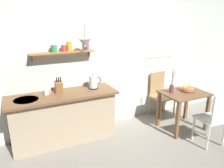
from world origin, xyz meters
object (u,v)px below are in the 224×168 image
(electric_kettle, at_px, (93,82))
(coffee_mug_by_sink, at_px, (46,92))
(fruit_bowl, at_px, (187,89))
(dining_chair_far, at_px, (160,92))
(dining_chair_near, at_px, (214,117))
(pendant_lamp, at_px, (85,43))
(knife_block, at_px, (59,87))
(dining_table, at_px, (184,99))
(twig_vase, at_px, (172,88))

(electric_kettle, xyz_separation_m, coffee_mug_by_sink, (-0.82, 0.03, -0.07))
(fruit_bowl, height_order, coffee_mug_by_sink, coffee_mug_by_sink)
(dining_chair_far, bearing_deg, electric_kettle, -177.13)
(dining_chair_near, relative_size, dining_chair_far, 0.99)
(fruit_bowl, relative_size, pendant_lamp, 0.53)
(coffee_mug_by_sink, relative_size, pendant_lamp, 0.25)
(fruit_bowl, xyz_separation_m, knife_block, (-2.32, 0.58, 0.20))
(dining_table, distance_m, coffee_mug_by_sink, 2.53)
(twig_vase, height_order, coffee_mug_by_sink, twig_vase)
(twig_vase, distance_m, coffee_mug_by_sink, 2.26)
(dining_chair_near, relative_size, knife_block, 3.44)
(dining_chair_near, height_order, coffee_mug_by_sink, coffee_mug_by_sink)
(dining_chair_far, distance_m, coffee_mug_by_sink, 2.43)
(dining_table, height_order, twig_vase, twig_vase)
(dining_chair_far, relative_size, knife_block, 3.48)
(knife_block, bearing_deg, twig_vase, -15.15)
(electric_kettle, bearing_deg, coffee_mug_by_sink, 177.75)
(knife_block, xyz_separation_m, pendant_lamp, (0.46, -0.09, 0.72))
(dining_table, xyz_separation_m, dining_chair_far, (-0.04, 0.67, -0.07))
(knife_block, distance_m, coffee_mug_by_sink, 0.22)
(dining_chair_near, height_order, fruit_bowl, dining_chair_near)
(fruit_bowl, relative_size, knife_block, 0.95)
(fruit_bowl, distance_m, electric_kettle, 1.81)
(coffee_mug_by_sink, bearing_deg, twig_vase, -13.57)
(dining_table, relative_size, pendant_lamp, 1.64)
(dining_table, distance_m, pendant_lamp, 2.15)
(fruit_bowl, relative_size, coffee_mug_by_sink, 2.11)
(pendant_lamp, bearing_deg, coffee_mug_by_sink, 173.25)
(dining_table, relative_size, knife_block, 2.96)
(electric_kettle, distance_m, coffee_mug_by_sink, 0.83)
(dining_chair_far, distance_m, fruit_bowl, 0.69)
(dining_chair_near, relative_size, coffee_mug_by_sink, 7.61)
(dining_table, height_order, fruit_bowl, fruit_bowl)
(dining_table, bearing_deg, pendant_lamp, 163.00)
(dining_chair_far, bearing_deg, knife_block, -178.98)
(dining_chair_near, relative_size, pendant_lamp, 1.90)
(dining_chair_far, bearing_deg, dining_table, -86.30)
(dining_table, bearing_deg, dining_chair_near, -87.89)
(dining_chair_far, xyz_separation_m, coffee_mug_by_sink, (-2.39, -0.05, 0.39))
(knife_block, relative_size, coffee_mug_by_sink, 2.21)
(knife_block, bearing_deg, electric_kettle, -3.74)
(dining_chair_near, bearing_deg, fruit_bowl, 84.34)
(electric_kettle, height_order, coffee_mug_by_sink, electric_kettle)
(dining_chair_near, distance_m, pendant_lamp, 2.47)
(fruit_bowl, bearing_deg, twig_vase, 172.16)
(pendant_lamp, bearing_deg, dining_table, -17.00)
(fruit_bowl, xyz_separation_m, pendant_lamp, (-1.86, 0.50, 0.92))
(twig_vase, bearing_deg, knife_block, 164.85)
(twig_vase, bearing_deg, dining_chair_near, -71.32)
(knife_block, relative_size, pendant_lamp, 0.55)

